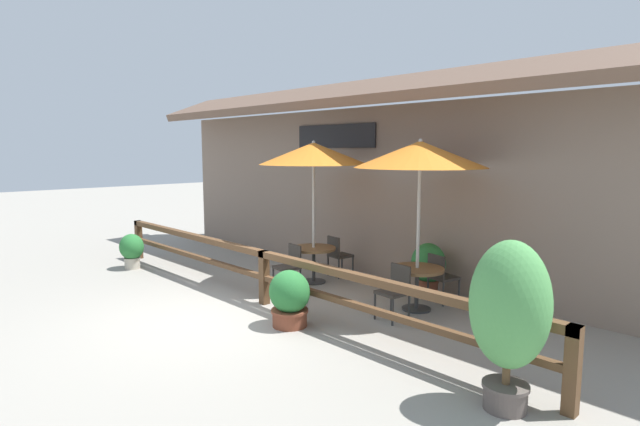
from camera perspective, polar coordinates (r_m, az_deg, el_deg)
ground_plane at (r=8.43m, az=-12.16°, el=-11.59°), size 60.00×60.00×0.00m
building_facade at (r=10.71m, az=6.60°, el=4.35°), size 14.28×1.49×4.23m
patio_railing at (r=8.81m, az=-6.42°, el=-5.95°), size 10.40×0.14×0.95m
patio_umbrella_near at (r=9.96m, az=-0.75°, el=6.79°), size 2.18×2.18×2.88m
dining_table_near at (r=10.18m, az=-0.73°, el=-4.75°), size 0.90×0.90×0.73m
chair_near_streetside at (r=9.70m, az=-3.50°, el=-5.90°), size 0.47×0.47×0.87m
chair_near_wallside at (r=10.67m, az=2.08°, el=-4.67°), size 0.47×0.47×0.87m
patio_umbrella_middle at (r=8.36m, az=11.38°, el=6.56°), size 2.18×2.18×2.88m
dining_table_middle at (r=8.62m, az=11.04°, el=-7.11°), size 0.90×0.90×0.73m
chair_middle_streetside at (r=8.12m, az=8.57°, el=-8.58°), size 0.45×0.45×0.87m
chair_middle_wallside at (r=9.13m, az=13.68°, el=-6.93°), size 0.50×0.50×0.87m
potted_plant_small_flowering at (r=7.76m, az=-3.50°, el=-9.65°), size 0.67×0.60×0.87m
potted_plant_entrance_palm at (r=5.54m, az=20.82°, el=-10.48°), size 0.83×0.74×1.80m
potted_plant_broad_leaf at (r=12.16m, az=-20.72°, el=-3.89°), size 0.58×0.53×0.80m
potted_plant_corner_fern at (r=9.48m, az=12.27°, el=-5.98°), size 0.65×0.59×0.99m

